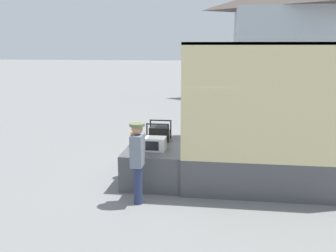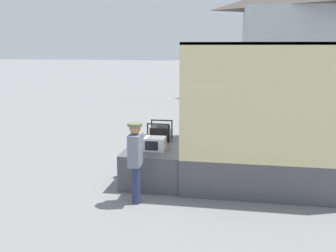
{
  "view_description": "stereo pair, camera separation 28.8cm",
  "coord_description": "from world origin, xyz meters",
  "px_view_note": "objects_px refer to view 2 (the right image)",
  "views": [
    {
      "loc": [
        0.82,
        -9.12,
        3.34
      ],
      "look_at": [
        -0.42,
        -0.2,
        1.41
      ],
      "focal_mm": 40.0,
      "sensor_mm": 36.0,
      "label": 1
    },
    {
      "loc": [
        1.11,
        -9.08,
        3.34
      ],
      "look_at": [
        -0.42,
        -0.2,
        1.41
      ],
      "focal_mm": 40.0,
      "sensor_mm": 36.0,
      "label": 2
    }
  ],
  "objects_px": {
    "orange_bucket": "(137,138)",
    "worker_person": "(135,155)",
    "portable_generator": "(161,133)",
    "box_truck": "(336,146)",
    "microwave": "(155,144)"
  },
  "relations": [
    {
      "from": "orange_bucket",
      "to": "worker_person",
      "type": "relative_size",
      "value": 0.2
    },
    {
      "from": "portable_generator",
      "to": "worker_person",
      "type": "bearing_deg",
      "value": -93.0
    },
    {
      "from": "box_truck",
      "to": "worker_person",
      "type": "height_order",
      "value": "box_truck"
    },
    {
      "from": "box_truck",
      "to": "microwave",
      "type": "xyz_separation_m",
      "value": [
        -4.27,
        -0.5,
        -0.01
      ]
    },
    {
      "from": "microwave",
      "to": "portable_generator",
      "type": "height_order",
      "value": "portable_generator"
    },
    {
      "from": "portable_generator",
      "to": "worker_person",
      "type": "xyz_separation_m",
      "value": [
        -0.12,
        -2.24,
        0.04
      ]
    },
    {
      "from": "orange_bucket",
      "to": "microwave",
      "type": "bearing_deg",
      "value": -38.22
    },
    {
      "from": "worker_person",
      "to": "microwave",
      "type": "bearing_deg",
      "value": 81.9
    },
    {
      "from": "microwave",
      "to": "orange_bucket",
      "type": "bearing_deg",
      "value": 141.78
    },
    {
      "from": "microwave",
      "to": "box_truck",
      "type": "bearing_deg",
      "value": 6.68
    },
    {
      "from": "portable_generator",
      "to": "orange_bucket",
      "type": "xyz_separation_m",
      "value": [
        -0.52,
        -0.57,
        -0.02
      ]
    },
    {
      "from": "box_truck",
      "to": "portable_generator",
      "type": "bearing_deg",
      "value": 173.07
    },
    {
      "from": "box_truck",
      "to": "orange_bucket",
      "type": "height_order",
      "value": "box_truck"
    },
    {
      "from": "portable_generator",
      "to": "orange_bucket",
      "type": "relative_size",
      "value": 1.73
    },
    {
      "from": "orange_bucket",
      "to": "worker_person",
      "type": "height_order",
      "value": "worker_person"
    }
  ]
}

